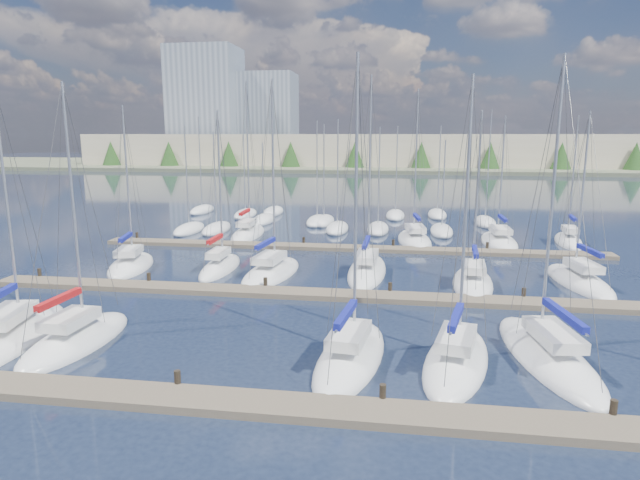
# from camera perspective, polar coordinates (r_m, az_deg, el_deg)

# --- Properties ---
(ground) EXTENTS (400.00, 400.00, 0.00)m
(ground) POSITION_cam_1_polar(r_m,az_deg,el_deg) (76.30, 5.10, 3.69)
(ground) COLOR #1F293E
(ground) RESTS_ON ground
(dock_near) EXTENTS (44.00, 1.93, 1.10)m
(dock_near) POSITION_cam_1_polar(r_m,az_deg,el_deg) (20.55, -5.15, -17.20)
(dock_near) COLOR #6B5E4C
(dock_near) RESTS_ON ground
(dock_mid) EXTENTS (44.00, 1.93, 1.10)m
(dock_mid) POSITION_cam_1_polar(r_m,az_deg,el_deg) (33.31, 0.51, -5.84)
(dock_mid) COLOR #6B5E4C
(dock_mid) RESTS_ON ground
(dock_far) EXTENTS (44.00, 1.93, 1.10)m
(dock_far) POSITION_cam_1_polar(r_m,az_deg,el_deg) (46.78, 2.89, -0.86)
(dock_far) COLOR #6B5E4C
(dock_far) RESTS_ON ground
(sailboat_m) EXTENTS (3.68, 8.97, 12.15)m
(sailboat_m) POSITION_cam_1_polar(r_m,az_deg,el_deg) (40.24, 25.90, -3.95)
(sailboat_m) COLOR white
(sailboat_m) RESTS_ON ground
(sailboat_r) EXTENTS (3.01, 7.60, 12.34)m
(sailboat_r) POSITION_cam_1_polar(r_m,az_deg,el_deg) (54.65, 24.97, -0.11)
(sailboat_r) COLOR white
(sailboat_r) RESTS_ON ground
(sailboat_i) EXTENTS (2.19, 7.45, 12.37)m
(sailboat_i) POSITION_cam_1_polar(r_m,az_deg,el_deg) (40.53, -10.59, -2.87)
(sailboat_i) COLOR white
(sailboat_i) RESTS_ON ground
(sailboat_l) EXTENTS (3.32, 8.19, 12.20)m
(sailboat_l) POSITION_cam_1_polar(r_m,az_deg,el_deg) (37.27, 15.98, -4.39)
(sailboat_l) COLOR white
(sailboat_l) RESTS_ON ground
(sailboat_e) EXTENTS (4.34, 8.58, 13.08)m
(sailboat_e) POSITION_cam_1_polar(r_m,az_deg,el_deg) (24.72, 14.33, -12.35)
(sailboat_e) COLOR white
(sailboat_e) RESTS_ON ground
(sailboat_k) EXTENTS (2.88, 9.90, 14.74)m
(sailboat_k) POSITION_cam_1_polar(r_m,az_deg,el_deg) (39.10, 5.04, -3.25)
(sailboat_k) COLOR white
(sailboat_k) RESTS_ON ground
(sailboat_p) EXTENTS (3.89, 9.04, 14.72)m
(sailboat_p) POSITION_cam_1_polar(r_m,az_deg,el_deg) (50.98, 10.03, 0.02)
(sailboat_p) COLOR white
(sailboat_p) RESTS_ON ground
(sailboat_h) EXTENTS (4.54, 7.99, 12.77)m
(sailboat_h) POSITION_cam_1_polar(r_m,az_deg,el_deg) (42.97, -19.51, -2.55)
(sailboat_h) COLOR white
(sailboat_h) RESTS_ON ground
(sailboat_q) EXTENTS (3.07, 8.54, 12.32)m
(sailboat_q) POSITION_cam_1_polar(r_m,az_deg,el_deg) (52.13, 18.53, -0.16)
(sailboat_q) COLOR white
(sailboat_q) RESTS_ON ground
(sailboat_c) EXTENTS (3.12, 7.83, 13.01)m
(sailboat_c) POSITION_cam_1_polar(r_m,az_deg,el_deg) (28.72, -24.52, -9.66)
(sailboat_c) COLOR white
(sailboat_c) RESTS_ON ground
(sailboat_f) EXTENTS (4.15, 10.22, 13.99)m
(sailboat_f) POSITION_cam_1_polar(r_m,az_deg,el_deg) (26.57, 23.06, -11.23)
(sailboat_f) COLOR white
(sailboat_f) RESTS_ON ground
(sailboat_d) EXTENTS (3.71, 8.86, 14.00)m
(sailboat_d) POSITION_cam_1_polar(r_m,az_deg,el_deg) (24.42, 3.29, -12.29)
(sailboat_d) COLOR white
(sailboat_d) RESTS_ON ground
(sailboat_b) EXTENTS (4.99, 10.09, 13.17)m
(sailboat_b) POSITION_cam_1_polar(r_m,az_deg,el_deg) (30.79, -29.90, -8.80)
(sailboat_b) COLOR white
(sailboat_b) RESTS_ON ground
(sailboat_n) EXTENTS (2.98, 8.89, 15.69)m
(sailboat_n) POSITION_cam_1_polar(r_m,az_deg,el_deg) (53.81, -7.68, 0.69)
(sailboat_n) COLOR white
(sailboat_n) RESTS_ON ground
(sailboat_j) EXTENTS (4.02, 8.93, 14.40)m
(sailboat_j) POSITION_cam_1_polar(r_m,az_deg,el_deg) (38.59, -5.20, -3.46)
(sailboat_j) COLOR white
(sailboat_j) RESTS_ON ground
(distant_boats) EXTENTS (36.93, 20.75, 13.30)m
(distant_boats) POSITION_cam_1_polar(r_m,az_deg,el_deg) (60.70, 0.08, 2.08)
(distant_boats) COLOR #9EA0A5
(distant_boats) RESTS_ON ground
(shoreline) EXTENTS (400.00, 60.00, 38.00)m
(shoreline) POSITION_cam_1_polar(r_m,az_deg,el_deg) (166.26, 2.39, 10.33)
(shoreline) COLOR #666B51
(shoreline) RESTS_ON ground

